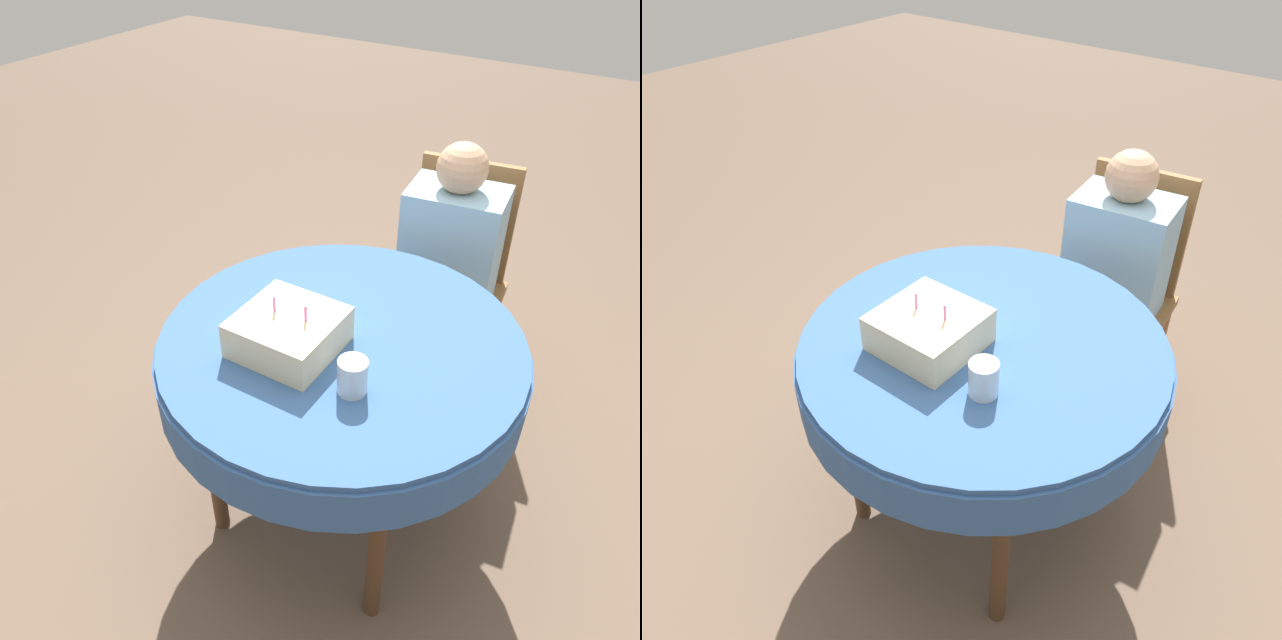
{
  "view_description": "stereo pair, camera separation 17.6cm",
  "coord_description": "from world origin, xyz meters",
  "views": [
    {
      "loc": [
        0.69,
        -1.23,
        1.89
      ],
      "look_at": [
        -0.05,
        -0.03,
        0.82
      ],
      "focal_mm": 35.0,
      "sensor_mm": 36.0,
      "label": 1
    },
    {
      "loc": [
        0.83,
        -1.13,
        1.89
      ],
      "look_at": [
        -0.05,
        -0.03,
        0.82
      ],
      "focal_mm": 35.0,
      "sensor_mm": 36.0,
      "label": 2
    }
  ],
  "objects": [
    {
      "name": "dining_table",
      "position": [
        0.0,
        0.0,
        0.67
      ],
      "size": [
        1.09,
        1.09,
        0.76
      ],
      "color": "#335689",
      "rests_on": "ground_plane"
    },
    {
      "name": "chair",
      "position": [
        0.01,
        0.9,
        0.49
      ],
      "size": [
        0.49,
        0.49,
        0.93
      ],
      "rotation": [
        0.0,
        0.0,
        0.12
      ],
      "color": "brown",
      "rests_on": "ground_plane"
    },
    {
      "name": "drinking_glass",
      "position": [
        0.13,
        -0.18,
        0.81
      ],
      "size": [
        0.08,
        0.08,
        0.1
      ],
      "color": "silver",
      "rests_on": "dining_table"
    },
    {
      "name": "ground_plane",
      "position": [
        0.0,
        0.0,
        0.0
      ],
      "size": [
        12.0,
        12.0,
        0.0
      ],
      "primitive_type": "plane",
      "color": "brown"
    },
    {
      "name": "birthday_cake",
      "position": [
        -0.11,
        -0.12,
        0.81
      ],
      "size": [
        0.27,
        0.27,
        0.16
      ],
      "color": "beige",
      "rests_on": "dining_table"
    },
    {
      "name": "person",
      "position": [
        0.02,
        0.8,
        0.64
      ],
      "size": [
        0.39,
        0.38,
        1.07
      ],
      "rotation": [
        0.0,
        0.0,
        0.12
      ],
      "color": "tan",
      "rests_on": "ground_plane"
    }
  ]
}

